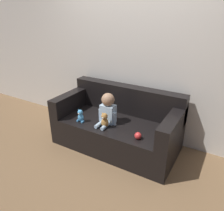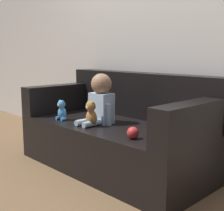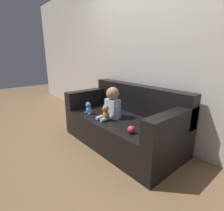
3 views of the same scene
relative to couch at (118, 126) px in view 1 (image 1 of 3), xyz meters
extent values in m
plane|color=brown|center=(0.00, -0.05, -0.30)|extent=(12.00, 12.00, 0.00)
cube|color=silver|center=(0.00, 0.45, 1.00)|extent=(8.00, 0.05, 2.60)
cube|color=black|center=(0.00, -0.05, -0.10)|extent=(1.73, 0.85, 0.41)
cube|color=black|center=(0.00, 0.28, 0.31)|extent=(1.73, 0.18, 0.42)
cube|color=black|center=(-0.79, -0.05, 0.24)|extent=(0.16, 0.85, 0.27)
cube|color=black|center=(0.79, -0.05, 0.24)|extent=(0.16, 0.85, 0.27)
cube|color=silver|center=(-0.08, -0.14, 0.23)|extent=(0.20, 0.13, 0.26)
sphere|color=#A37A5B|center=(-0.08, -0.14, 0.44)|extent=(0.18, 0.18, 0.18)
cylinder|color=silver|center=(-0.13, -0.30, 0.13)|extent=(0.05, 0.17, 0.05)
cylinder|color=silver|center=(-0.03, -0.30, 0.13)|extent=(0.05, 0.17, 0.05)
cylinder|color=silver|center=(-0.19, -0.16, 0.19)|extent=(0.05, 0.05, 0.18)
cylinder|color=silver|center=(0.04, -0.16, 0.19)|extent=(0.05, 0.05, 0.18)
ellipsoid|color=#AD7A3D|center=(-0.04, -0.29, 0.17)|extent=(0.10, 0.08, 0.14)
sphere|color=#AD7A3D|center=(-0.04, -0.30, 0.27)|extent=(0.08, 0.08, 0.08)
sphere|color=#AD7A3D|center=(-0.07, -0.30, 0.30)|extent=(0.02, 0.02, 0.02)
sphere|color=#AD7A3D|center=(-0.01, -0.30, 0.30)|extent=(0.02, 0.02, 0.02)
sphere|color=beige|center=(-0.04, -0.33, 0.27)|extent=(0.03, 0.03, 0.03)
ellipsoid|color=#4C9EDB|center=(-0.42, -0.32, 0.16)|extent=(0.09, 0.07, 0.12)
sphere|color=#4C9EDB|center=(-0.42, -0.33, 0.25)|extent=(0.07, 0.07, 0.07)
sphere|color=#4C9EDB|center=(-0.44, -0.33, 0.27)|extent=(0.02, 0.02, 0.02)
sphere|color=#4C9EDB|center=(-0.39, -0.33, 0.27)|extent=(0.02, 0.02, 0.02)
sphere|color=beige|center=(-0.42, -0.35, 0.24)|extent=(0.03, 0.03, 0.03)
cylinder|color=#4C9EDB|center=(-0.45, -0.34, 0.12)|extent=(0.03, 0.05, 0.03)
cylinder|color=#4C9EDB|center=(-0.38, -0.34, 0.12)|extent=(0.03, 0.05, 0.03)
sphere|color=red|center=(0.45, -0.32, 0.15)|extent=(0.09, 0.09, 0.09)
camera|label=1|loc=(1.32, -2.43, 1.56)|focal=35.00mm
camera|label=2|loc=(1.89, -1.91, 0.71)|focal=50.00mm
camera|label=3|loc=(1.68, -1.64, 0.95)|focal=28.00mm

